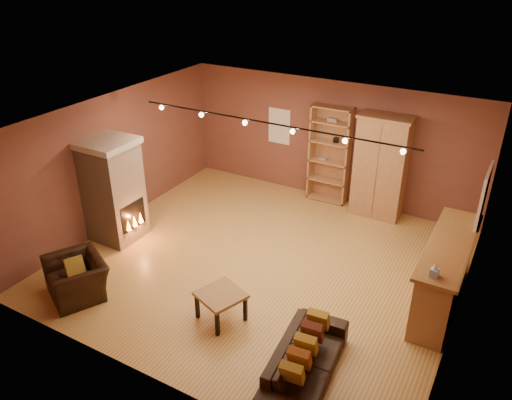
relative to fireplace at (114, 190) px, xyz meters
The scene contains 16 objects.
floor 3.28m from the fireplace, 11.16° to the left, with size 7.00×7.00×0.00m, color #AF833E.
ceiling 3.55m from the fireplace, 11.16° to the left, with size 7.00×7.00×0.00m, color brown.
back_wall 4.92m from the fireplace, 51.69° to the left, with size 7.00×0.02×2.80m, color brown.
left_wall 0.83m from the fireplace, 127.41° to the left, with size 0.02×6.50×2.80m, color brown.
right_wall 6.58m from the fireplace, ahead, with size 0.02×6.50×2.80m, color brown.
fireplace is the anchor object (origin of this frame).
back_window 4.24m from the fireplace, 65.55° to the left, with size 0.56×0.04×0.86m, color white.
bookcase 4.86m from the fireplace, 50.09° to the left, with size 0.93×0.36×2.27m.
armoire 5.61m from the fireplace, 39.34° to the left, with size 1.13×0.64×2.30m.
bar_counter 6.34m from the fireplace, ahead, with size 0.66×2.49×1.19m.
tissue_box 6.20m from the fireplace, ahead, with size 0.14×0.14×0.23m.
right_window 6.84m from the fireplace, 17.08° to the left, with size 0.05×0.90×1.00m, color white.
loveseat 5.23m from the fireplace, 17.92° to the right, with size 0.75×1.96×0.79m.
armchair 2.04m from the fireplace, 67.36° to the right, with size 1.23×1.07×0.90m.
coffee_table 3.50m from the fireplace, 19.12° to the right, with size 0.85×0.85×0.50m.
track_rail 3.54m from the fireplace, 14.74° to the left, with size 5.20×0.09×0.13m.
Camera 1 is at (3.80, -6.97, 5.42)m, focal length 35.00 mm.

